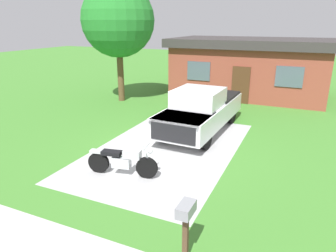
# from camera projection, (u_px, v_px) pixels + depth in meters

# --- Properties ---
(ground_plane) EXTENTS (80.00, 80.00, 0.00)m
(ground_plane) POSITION_uv_depth(u_px,v_px,m) (167.00, 149.00, 11.35)
(ground_plane) COLOR #42832E
(driveway_pad) EXTENTS (4.76, 7.95, 0.01)m
(driveway_pad) POSITION_uv_depth(u_px,v_px,m) (167.00, 149.00, 11.35)
(driveway_pad) COLOR #B3B3B3
(driveway_pad) RESTS_ON ground
(motorcycle) EXTENTS (2.19, 0.77, 1.09)m
(motorcycle) POSITION_uv_depth(u_px,v_px,m) (123.00, 161.00, 9.25)
(motorcycle) COLOR black
(motorcycle) RESTS_ON ground
(pickup_truck) EXTENTS (2.21, 5.69, 1.90)m
(pickup_truck) POSITION_uv_depth(u_px,v_px,m) (202.00, 109.00, 12.95)
(pickup_truck) COLOR black
(pickup_truck) RESTS_ON ground
(mailbox) EXTENTS (0.26, 0.48, 1.26)m
(mailbox) POSITION_uv_depth(u_px,v_px,m) (186.00, 217.00, 5.73)
(mailbox) COLOR #4C3823
(mailbox) RESTS_ON ground
(shade_tree) EXTENTS (4.05, 4.05, 6.57)m
(shade_tree) POSITION_uv_depth(u_px,v_px,m) (118.00, 21.00, 16.99)
(shade_tree) COLOR brown
(shade_tree) RESTS_ON ground
(neighbor_house) EXTENTS (9.60, 5.60, 3.50)m
(neighbor_house) POSITION_uv_depth(u_px,v_px,m) (250.00, 67.00, 19.38)
(neighbor_house) COLOR brown
(neighbor_house) RESTS_ON ground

